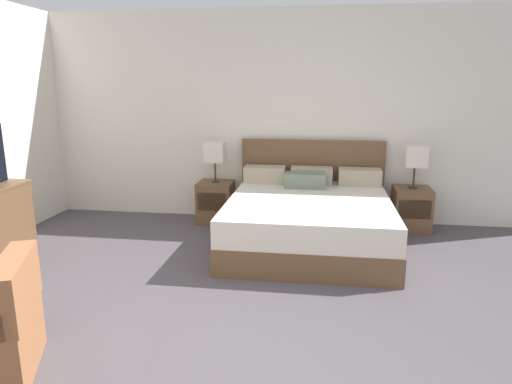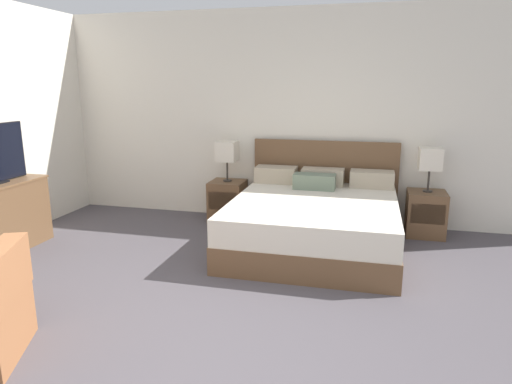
# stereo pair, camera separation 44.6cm
# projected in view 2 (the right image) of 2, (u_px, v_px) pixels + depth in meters

# --- Properties ---
(wall_back) EXTENTS (7.40, 0.06, 2.72)m
(wall_back) POSITION_uv_depth(u_px,v_px,m) (293.00, 118.00, 5.90)
(wall_back) COLOR silver
(wall_back) RESTS_ON ground
(bed) EXTENTS (1.84, 2.03, 1.08)m
(bed) POSITION_uv_depth(u_px,v_px,m) (315.00, 220.00, 5.07)
(bed) COLOR brown
(bed) RESTS_ON ground
(nightstand_left) EXTENTS (0.44, 0.43, 0.54)m
(nightstand_left) POSITION_uv_depth(u_px,v_px,m) (228.00, 201.00, 6.05)
(nightstand_left) COLOR brown
(nightstand_left) RESTS_ON ground
(nightstand_right) EXTENTS (0.44, 0.43, 0.54)m
(nightstand_right) POSITION_uv_depth(u_px,v_px,m) (426.00, 214.00, 5.46)
(nightstand_right) COLOR brown
(nightstand_right) RESTS_ON ground
(table_lamp_left) EXTENTS (0.26, 0.26, 0.52)m
(table_lamp_left) POSITION_uv_depth(u_px,v_px,m) (227.00, 152.00, 5.90)
(table_lamp_left) COLOR #332D28
(table_lamp_left) RESTS_ON nightstand_left
(table_lamp_right) EXTENTS (0.26, 0.26, 0.52)m
(table_lamp_right) POSITION_uv_depth(u_px,v_px,m) (430.00, 159.00, 5.31)
(table_lamp_right) COLOR #332D28
(table_lamp_right) RESTS_ON nightstand_right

